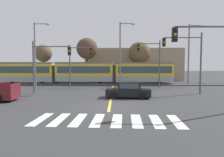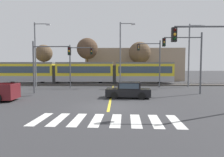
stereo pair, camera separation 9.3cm
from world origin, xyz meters
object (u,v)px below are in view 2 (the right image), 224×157
Objects in this scene: traffic_light_far_right at (153,57)px; street_lamp_west at (37,51)px; traffic_light_mid_right at (188,54)px; traffic_light_near_right at (209,52)px; street_lamp_east at (190,52)px; light_rail_tram at (85,72)px; traffic_light_mid_left at (47,59)px; street_lamp_centre at (122,50)px; traffic_light_far_left at (78,60)px; bare_tree_east at (140,53)px; bare_tree_west at (87,49)px; bare_tree_far_west at (44,54)px; sedan_crossing at (128,90)px.

street_lamp_west reaches higher than traffic_light_far_right.
traffic_light_near_right is at bearing -101.44° from traffic_light_mid_right.
street_lamp_east is (4.66, 16.26, 1.12)m from traffic_light_near_right.
traffic_light_mid_left is (-2.56, -10.32, 1.72)m from light_rail_tram.
street_lamp_east is at bearing -2.83° from street_lamp_centre.
street_lamp_west reaches higher than traffic_light_mid_right.
street_lamp_centre reaches higher than traffic_light_far_left.
traffic_light_mid_right reaches higher than light_rail_tram.
traffic_light_far_right is at bearing -2.47° from street_lamp_west.
light_rail_tram is 10.81m from bare_tree_east.
traffic_light_mid_left is at bearing 179.84° from traffic_light_mid_right.
traffic_light_far_right is at bearing -36.94° from bare_tree_west.
bare_tree_far_west reaches higher than traffic_light_far_left.
light_rail_tram is 5.42m from bare_tree_west.
traffic_light_near_right reaches higher than sedan_crossing.
bare_tree_east is (3.45, 6.98, 0.05)m from street_lamp_centre.
traffic_light_mid_right is 15.42m from traffic_light_mid_left.
light_rail_tram is 3.80× the size of bare_tree_east.
sedan_crossing is at bearing -37.52° from street_lamp_west.
street_lamp_centre reaches higher than street_lamp_east.
sedan_crossing is 0.46× the size of street_lamp_centre.
traffic_light_near_right is 23.83m from bare_tree_east.
street_lamp_west is 17.60m from bare_tree_east.
traffic_light_far_left is at bearing 127.10° from sedan_crossing.
traffic_light_mid_right is 0.90× the size of bare_tree_east.
traffic_light_far_right is 15.21m from traffic_light_near_right.
traffic_light_near_right is at bearing -51.94° from sedan_crossing.
bare_tree_west is at bearing 89.05° from traffic_light_far_left.
street_lamp_east reaches higher than bare_tree_west.
street_lamp_west is (-17.53, 15.90, 1.27)m from traffic_light_near_right.
traffic_light_near_right is (4.79, -6.11, 3.26)m from sedan_crossing.
traffic_light_mid_right is at bearing -19.87° from street_lamp_west.
street_lamp_centre is 8.63m from bare_tree_west.
street_lamp_east is 1.13× the size of bare_tree_west.
traffic_light_far_left is 6.25m from traffic_light_mid_left.
traffic_light_far_right is 0.94× the size of bare_tree_far_west.
sedan_crossing is at bearing -113.06° from traffic_light_far_right.
traffic_light_near_right is at bearing -33.35° from traffic_light_mid_left.
street_lamp_centre is (-4.29, 1.56, 1.03)m from traffic_light_far_right.
sedan_crossing is 0.47× the size of street_lamp_west.
traffic_light_near_right is at bearing -106.00° from street_lamp_east.
street_lamp_west is 1.26× the size of bare_tree_east.
street_lamp_centre reaches higher than light_rail_tram.
light_rail_tram is at bearing -154.39° from bare_tree_east.
traffic_light_mid_right is (12.85, -10.37, 2.30)m from light_rail_tram.
light_rail_tram is at bearing 157.97° from traffic_light_far_right.
traffic_light_mid_left is (-13.61, 8.96, -0.19)m from traffic_light_near_right.
street_lamp_east reaches higher than traffic_light_far_right.
street_lamp_east reaches higher than traffic_light_near_right.
street_lamp_west is at bearing 169.69° from traffic_light_far_left.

